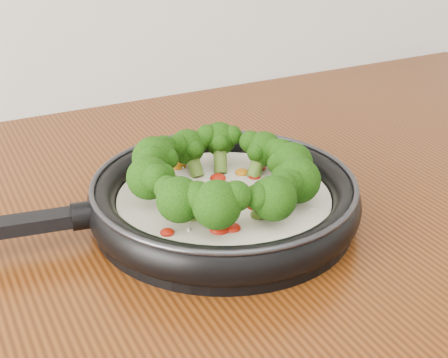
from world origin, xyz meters
name	(u,v)px	position (x,y,z in m)	size (l,w,h in m)	color
skillet	(222,195)	(0.09, 1.08, 0.93)	(0.47, 0.33, 0.09)	black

